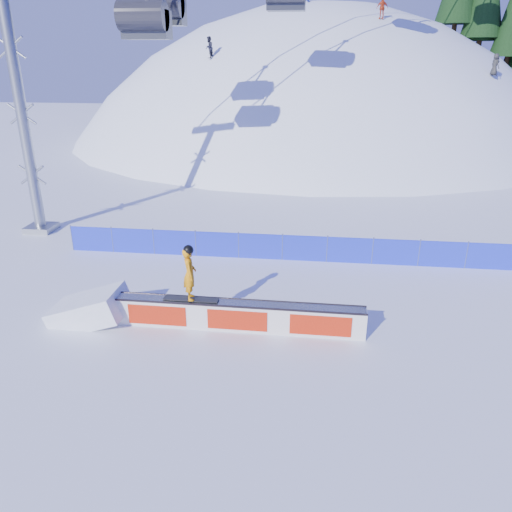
# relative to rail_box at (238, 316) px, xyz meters

# --- Properties ---
(ground) EXTENTS (160.00, 160.00, 0.00)m
(ground) POSITION_rel_rail_box_xyz_m (2.02, 1.87, -0.50)
(ground) COLOR white
(ground) RESTS_ON ground
(snow_hill) EXTENTS (64.00, 64.00, 64.00)m
(snow_hill) POSITION_rel_rail_box_xyz_m (2.02, 43.87, -18.50)
(snow_hill) COLOR white
(snow_hill) RESTS_ON ground
(safety_fence) EXTENTS (22.05, 0.05, 1.30)m
(safety_fence) POSITION_rel_rail_box_xyz_m (2.02, 6.37, 0.10)
(safety_fence) COLOR #1B2DD0
(safety_fence) RESTS_ON ground
(rail_box) EXTENTS (8.46, 0.64, 1.02)m
(rail_box) POSITION_rel_rail_box_xyz_m (0.00, 0.00, 0.00)
(rail_box) COLOR silver
(rail_box) RESTS_ON ground
(snow_ramp) EXTENTS (2.68, 1.68, 1.66)m
(snow_ramp) POSITION_rel_rail_box_xyz_m (-5.29, 0.03, -0.50)
(snow_ramp) COLOR white
(snow_ramp) RESTS_ON ground
(snowboarder) EXTENTS (1.87, 0.76, 1.96)m
(snowboarder) POSITION_rel_rail_box_xyz_m (-1.61, 0.01, 1.48)
(snowboarder) COLOR black
(snowboarder) RESTS_ON rail_box
(distant_skiers) EXTENTS (23.61, 10.28, 7.79)m
(distant_skiers) POSITION_rel_rail_box_xyz_m (3.54, 32.45, 10.70)
(distant_skiers) COLOR black
(distant_skiers) RESTS_ON ground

